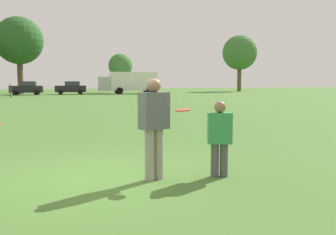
{
  "coord_description": "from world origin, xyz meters",
  "views": [
    {
      "loc": [
        -1.01,
        -6.68,
        1.73
      ],
      "look_at": [
        1.59,
        0.64,
        0.97
      ],
      "focal_mm": 39.09,
      "sensor_mm": 36.0,
      "label": 1
    }
  ],
  "objects_px": {
    "frisbee": "(183,110)",
    "parked_car_near_right": "(27,88)",
    "bystander_sideline_watcher": "(11,90)",
    "player_defender": "(220,135)",
    "parked_car_far_right": "(71,88)",
    "player_thrower": "(154,123)",
    "box_truck": "(129,82)"
  },
  "relations": [
    {
      "from": "frisbee",
      "to": "player_thrower",
      "type": "bearing_deg",
      "value": 169.87
    },
    {
      "from": "player_thrower",
      "to": "parked_car_far_right",
      "type": "xyz_separation_m",
      "value": [
        2.41,
        46.75,
        -0.09
      ]
    },
    {
      "from": "parked_car_near_right",
      "to": "bystander_sideline_watcher",
      "type": "height_order",
      "value": "parked_car_near_right"
    },
    {
      "from": "parked_car_near_right",
      "to": "bystander_sideline_watcher",
      "type": "xyz_separation_m",
      "value": [
        -1.54,
        -7.53,
        -0.06
      ]
    },
    {
      "from": "player_defender",
      "to": "parked_car_far_right",
      "type": "xyz_separation_m",
      "value": [
        1.23,
        46.96,
        0.15
      ]
    },
    {
      "from": "player_defender",
      "to": "parked_car_far_right",
      "type": "bearing_deg",
      "value": 88.5
    },
    {
      "from": "parked_car_far_right",
      "to": "bystander_sideline_watcher",
      "type": "xyz_separation_m",
      "value": [
        -7.27,
        -7.92,
        -0.06
      ]
    },
    {
      "from": "player_defender",
      "to": "parked_car_near_right",
      "type": "height_order",
      "value": "parked_car_near_right"
    },
    {
      "from": "player_thrower",
      "to": "parked_car_near_right",
      "type": "height_order",
      "value": "parked_car_near_right"
    },
    {
      "from": "parked_car_near_right",
      "to": "box_truck",
      "type": "distance_m",
      "value": 14.11
    },
    {
      "from": "player_thrower",
      "to": "frisbee",
      "type": "xyz_separation_m",
      "value": [
        0.51,
        -0.09,
        0.22
      ]
    },
    {
      "from": "frisbee",
      "to": "bystander_sideline_watcher",
      "type": "bearing_deg",
      "value": 97.85
    },
    {
      "from": "parked_car_near_right",
      "to": "frisbee",
      "type": "bearing_deg",
      "value": -85.29
    },
    {
      "from": "parked_car_far_right",
      "to": "frisbee",
      "type": "bearing_deg",
      "value": -92.33
    },
    {
      "from": "player_thrower",
      "to": "bystander_sideline_watcher",
      "type": "height_order",
      "value": "player_thrower"
    },
    {
      "from": "parked_car_near_right",
      "to": "parked_car_far_right",
      "type": "bearing_deg",
      "value": 3.82
    },
    {
      "from": "parked_car_near_right",
      "to": "box_truck",
      "type": "bearing_deg",
      "value": 1.59
    },
    {
      "from": "box_truck",
      "to": "bystander_sideline_watcher",
      "type": "height_order",
      "value": "box_truck"
    },
    {
      "from": "parked_car_far_right",
      "to": "box_truck",
      "type": "height_order",
      "value": "box_truck"
    },
    {
      "from": "frisbee",
      "to": "bystander_sideline_watcher",
      "type": "height_order",
      "value": "bystander_sideline_watcher"
    },
    {
      "from": "parked_car_far_right",
      "to": "bystander_sideline_watcher",
      "type": "relative_size",
      "value": 2.84
    },
    {
      "from": "player_thrower",
      "to": "bystander_sideline_watcher",
      "type": "relative_size",
      "value": 1.17
    },
    {
      "from": "player_defender",
      "to": "bystander_sideline_watcher",
      "type": "relative_size",
      "value": 0.91
    },
    {
      "from": "player_defender",
      "to": "parked_car_near_right",
      "type": "distance_m",
      "value": 46.8
    },
    {
      "from": "frisbee",
      "to": "parked_car_near_right",
      "type": "bearing_deg",
      "value": 94.71
    },
    {
      "from": "player_defender",
      "to": "bystander_sideline_watcher",
      "type": "bearing_deg",
      "value": 98.79
    },
    {
      "from": "player_defender",
      "to": "parked_car_near_right",
      "type": "relative_size",
      "value": 0.32
    },
    {
      "from": "player_defender",
      "to": "box_truck",
      "type": "xyz_separation_m",
      "value": [
        9.58,
        46.97,
        0.98
      ]
    },
    {
      "from": "player_thrower",
      "to": "bystander_sideline_watcher",
      "type": "bearing_deg",
      "value": 97.13
    },
    {
      "from": "box_truck",
      "to": "bystander_sideline_watcher",
      "type": "relative_size",
      "value": 5.67
    },
    {
      "from": "frisbee",
      "to": "box_truck",
      "type": "distance_m",
      "value": 47.96
    },
    {
      "from": "player_thrower",
      "to": "parked_car_near_right",
      "type": "xyz_separation_m",
      "value": [
        -3.32,
        46.36,
        -0.09
      ]
    }
  ]
}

